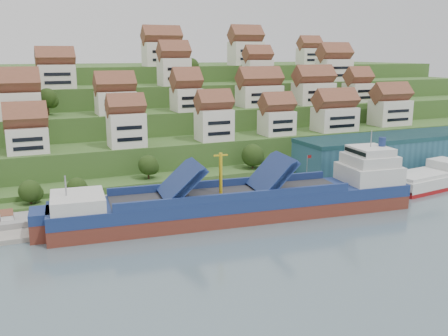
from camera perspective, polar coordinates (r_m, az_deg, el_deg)
name	(u,v)px	position (r m, az deg, el deg)	size (l,w,h in m)	color
ground	(263,213)	(115.66, 4.47, -5.14)	(300.00, 300.00, 0.00)	slate
quay	(302,184)	(137.49, 8.95, -1.83)	(180.00, 14.00, 2.20)	gray
hillside	(146,116)	(208.61, -8.92, 5.92)	(260.00, 128.00, 31.00)	#2D4C1E
hillside_village	(188,90)	(166.00, -4.16, 8.86)	(159.58, 62.27, 29.22)	silver
hillside_trees	(148,124)	(146.05, -8.65, 5.02)	(131.34, 62.83, 31.01)	#274015
warehouse	(391,152)	(156.80, 18.58, 1.77)	(60.00, 15.00, 10.00)	#255366
flagpole	(307,168)	(131.04, 9.50, 0.02)	(1.28, 0.16, 8.00)	gray
cargo_ship	(248,202)	(111.88, 2.77, -3.92)	(81.73, 20.41, 17.98)	maroon
second_ship	(431,179)	(147.17, 22.57, -1.20)	(27.71, 13.53, 7.71)	maroon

